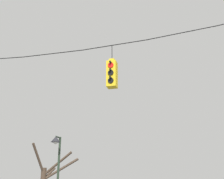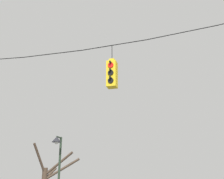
# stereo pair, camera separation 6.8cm
# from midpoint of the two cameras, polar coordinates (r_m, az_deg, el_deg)

# --- Properties ---
(span_wire) EXTENTS (17.09, 0.03, 0.69)m
(span_wire) POSITION_cam_midpoint_polar(r_m,az_deg,el_deg) (11.26, -12.18, 8.15)
(span_wire) COLOR black
(traffic_light_near_right_pole) EXTENTS (0.34, 0.46, 1.62)m
(traffic_light_near_right_pole) POSITION_cam_midpoint_polar(r_m,az_deg,el_deg) (9.93, -0.21, 3.18)
(traffic_light_near_right_pole) COLOR yellow
(street_lamp) EXTENTS (0.50, 0.86, 4.10)m
(street_lamp) POSITION_cam_midpoint_polar(r_m,az_deg,el_deg) (15.60, -11.31, -12.72)
(street_lamp) COLOR #233323
(street_lamp) RESTS_ON ground_plane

